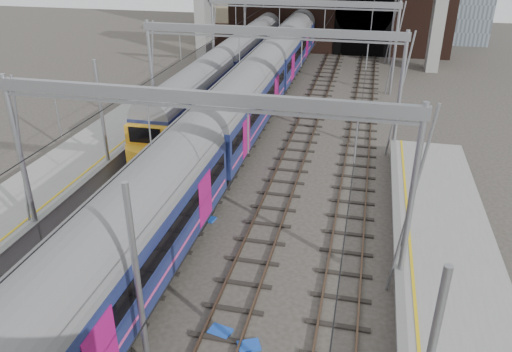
# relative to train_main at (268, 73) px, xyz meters

# --- Properties ---
(tracks) EXTENTS (14.40, 80.00, 0.22)m
(tracks) POSITION_rel_train_main_xyz_m (2.00, -16.07, -2.59)
(tracks) COLOR #4C3828
(tracks) RESTS_ON ground
(overhead_line) EXTENTS (16.80, 80.00, 8.00)m
(overhead_line) POSITION_rel_train_main_xyz_m (2.00, -9.58, 3.95)
(overhead_line) COLOR gray
(overhead_line) RESTS_ON ground
(retaining_wall) EXTENTS (28.00, 2.75, 9.00)m
(retaining_wall) POSITION_rel_train_main_xyz_m (3.40, 20.86, 1.72)
(retaining_wall) COLOR #311D16
(retaining_wall) RESTS_ON ground
(train_main) EXTENTS (3.01, 69.47, 5.10)m
(train_main) POSITION_rel_train_main_xyz_m (0.00, 0.00, 0.00)
(train_main) COLOR black
(train_main) RESTS_ON ground
(train_second) EXTENTS (2.63, 60.86, 4.58)m
(train_second) POSITION_rel_train_main_xyz_m (-4.00, 14.96, -0.23)
(train_second) COLOR black
(train_second) RESTS_ON ground
(equip_cover_a) EXTENTS (0.95, 0.83, 0.09)m
(equip_cover_a) POSITION_rel_train_main_xyz_m (5.03, -27.37, -2.57)
(equip_cover_a) COLOR blue
(equip_cover_a) RESTS_ON ground
(equip_cover_b) EXTENTS (0.85, 0.67, 0.09)m
(equip_cover_b) POSITION_rel_train_main_xyz_m (0.94, -19.45, -2.57)
(equip_cover_b) COLOR blue
(equip_cover_b) RESTS_ON ground
(equip_cover_c) EXTENTS (0.91, 0.73, 0.10)m
(equip_cover_c) POSITION_rel_train_main_xyz_m (3.85, -26.93, -2.57)
(equip_cover_c) COLOR blue
(equip_cover_c) RESTS_ON ground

